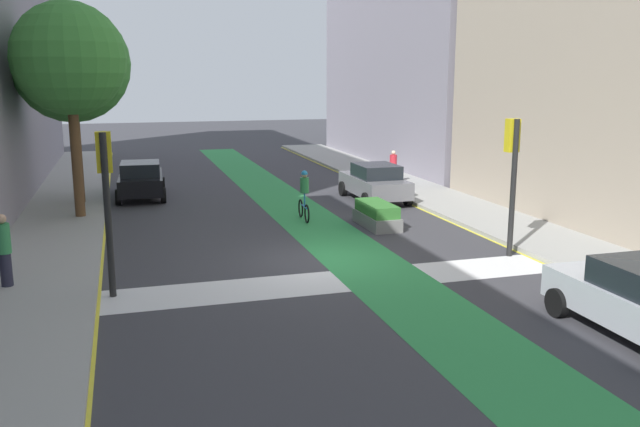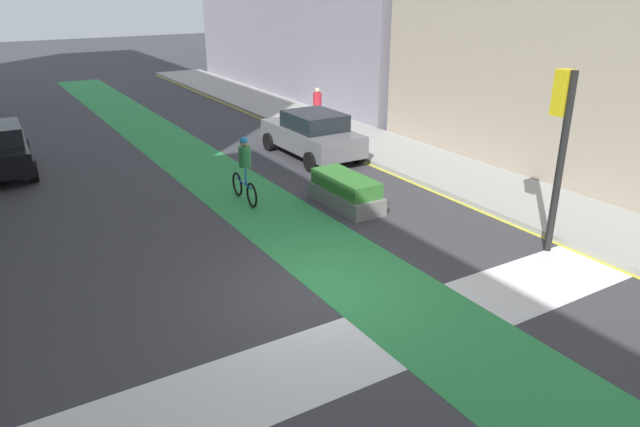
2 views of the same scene
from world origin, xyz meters
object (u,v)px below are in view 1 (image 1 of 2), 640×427
pedestrian_sidewalk_left_a (4,249)px  median_planter (377,215)px  car_black_left_far (141,179)px  street_tree_near (69,59)px  traffic_signal_near_right (512,160)px  street_tree_far (71,64)px  cyclist_in_lane (304,194)px  pedestrian_sidewalk_right_a (393,167)px  car_grey_right_far (375,182)px  traffic_signal_near_left (106,182)px

pedestrian_sidewalk_left_a → median_planter: (11.29, 4.13, -0.67)m
pedestrian_sidewalk_left_a → median_planter: bearing=20.1°
car_black_left_far → street_tree_near: street_tree_near is taller
median_planter → car_black_left_far: bearing=133.6°
car_black_left_far → pedestrian_sidewalk_left_a: (-3.56, -12.24, 0.27)m
traffic_signal_near_right → street_tree_far: (-12.47, 11.64, 2.81)m
car_black_left_far → cyclist_in_lane: (5.54, -6.44, 0.17)m
cyclist_in_lane → pedestrian_sidewalk_right_a: size_ratio=1.19×
car_grey_right_far → cyclist_in_lane: cyclist_in_lane is taller
traffic_signal_near_left → street_tree_near: size_ratio=0.52×
street_tree_near → street_tree_far: bearing=92.7°
car_grey_right_far → cyclist_in_lane: (-3.86, -2.90, 0.17)m
car_grey_right_far → pedestrian_sidewalk_right_a: (2.24, 3.35, 0.13)m
pedestrian_sidewalk_right_a → pedestrian_sidewalk_left_a: bearing=-141.6°
cyclist_in_lane → traffic_signal_near_right: bearing=-54.4°
street_tree_far → median_planter: street_tree_far is taller
car_black_left_far → median_planter: bearing=-46.4°
car_grey_right_far → traffic_signal_near_left: bearing=-137.3°
traffic_signal_near_left → car_black_left_far: traffic_signal_near_left is taller
traffic_signal_near_right → pedestrian_sidewalk_left_a: bearing=177.9°
traffic_signal_near_right → pedestrian_sidewalk_right_a: traffic_signal_near_right is taller
cyclist_in_lane → pedestrian_sidewalk_right_a: (6.10, 6.25, -0.03)m
traffic_signal_near_left → pedestrian_sidewalk_right_a: bearing=45.6°
pedestrian_sidewalk_right_a → street_tree_far: bearing=-176.4°
traffic_signal_near_left → pedestrian_sidewalk_left_a: size_ratio=2.19×
cyclist_in_lane → car_grey_right_far: bearing=36.9°
car_grey_right_far → pedestrian_sidewalk_left_a: (-12.97, -8.69, 0.27)m
pedestrian_sidewalk_left_a → pedestrian_sidewalk_right_a: bearing=38.4°
cyclist_in_lane → median_planter: size_ratio=0.77×
street_tree_near → street_tree_far: street_tree_far is taller
cyclist_in_lane → street_tree_far: size_ratio=0.24×
car_grey_right_far → pedestrian_sidewalk_right_a: size_ratio=2.70×
traffic_signal_near_left → car_black_left_far: bearing=85.3°
car_black_left_far → car_grey_right_far: bearing=-20.6°
car_black_left_far → street_tree_far: 5.50m
traffic_signal_near_left → pedestrian_sidewalk_right_a: 18.30m
car_grey_right_far → street_tree_near: (-11.70, -0.46, 4.95)m
traffic_signal_near_right → pedestrian_sidewalk_left_a: (-13.60, 0.49, -1.74)m
car_black_left_far → pedestrian_sidewalk_right_a: bearing=-0.9°
cyclist_in_lane → street_tree_near: size_ratio=0.24×
street_tree_near → traffic_signal_near_left: bearing=-82.6°
car_black_left_far → car_grey_right_far: size_ratio=1.02×
pedestrian_sidewalk_left_a → car_black_left_far: bearing=73.8°
median_planter → car_grey_right_far: bearing=69.8°
car_grey_right_far → median_planter: 4.88m
car_black_left_far → pedestrian_sidewalk_left_a: pedestrian_sidewalk_left_a is taller
street_tree_far → pedestrian_sidewalk_left_a: bearing=-95.8°
car_black_left_far → pedestrian_sidewalk_left_a: size_ratio=2.38×
traffic_signal_near_right → traffic_signal_near_left: (-11.13, -0.49, -0.05)m
street_tree_near → median_planter: bearing=-22.3°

